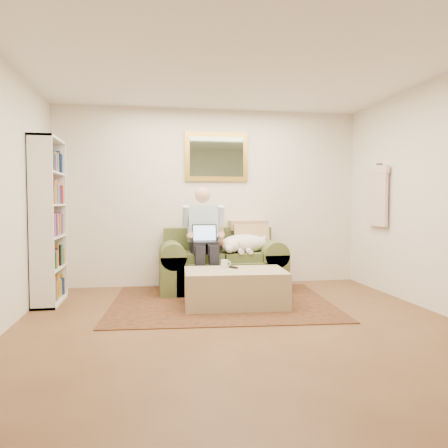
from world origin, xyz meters
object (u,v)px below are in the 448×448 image
object	(u,v)px
sleeping_dog	(244,244)
bookshelf	(48,221)
laptop	(205,238)
ottoman	(235,288)
sofa	(221,269)
seated_man	(204,240)
coffee_mug	(224,264)

from	to	relation	value
sleeping_dog	bookshelf	distance (m)	2.55
laptop	ottoman	distance (m)	0.96
laptop	sofa	bearing A→B (deg)	41.02
sofa	bookshelf	xyz separation A→B (m)	(-2.19, -0.43, 0.70)
seated_man	sleeping_dog	world-z (taller)	seated_man
laptop	sleeping_dog	distance (m)	0.59
sofa	bookshelf	distance (m)	2.34
seated_man	coffee_mug	world-z (taller)	seated_man
laptop	bookshelf	distance (m)	1.96
ottoman	seated_man	bearing A→B (deg)	108.18
ottoman	bookshelf	world-z (taller)	bookshelf
ottoman	bookshelf	distance (m)	2.40
sofa	coffee_mug	xyz separation A→B (m)	(-0.09, -0.78, 0.18)
sofa	laptop	world-z (taller)	laptop
laptop	bookshelf	bearing A→B (deg)	-173.81
seated_man	laptop	bearing A→B (deg)	-90.00
ottoman	coffee_mug	world-z (taller)	coffee_mug
coffee_mug	sofa	bearing A→B (deg)	83.50
sleeping_dog	bookshelf	size ratio (longest dim) A/B	0.35
sofa	coffee_mug	size ratio (longest dim) A/B	17.11
seated_man	laptop	xyz separation A→B (m)	(0.00, -0.07, 0.03)
seated_man	sofa	bearing A→B (deg)	31.45
sofa	bookshelf	size ratio (longest dim) A/B	0.86
laptop	ottoman	world-z (taller)	laptop
bookshelf	seated_man	bearing A→B (deg)	8.12
coffee_mug	seated_man	bearing A→B (deg)	105.08
laptop	coffee_mug	xyz separation A→B (m)	(0.17, -0.56, -0.28)
ottoman	sofa	bearing A→B (deg)	90.55
sofa	coffee_mug	distance (m)	0.81
coffee_mug	bookshelf	xyz separation A→B (m)	(-2.10, 0.35, 0.52)
sofa	bookshelf	world-z (taller)	bookshelf
sleeping_dog	ottoman	bearing A→B (deg)	-108.68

